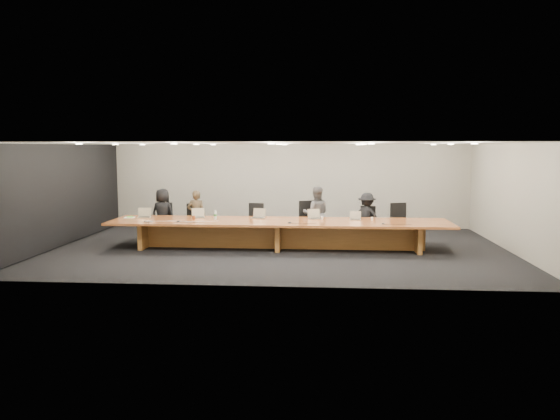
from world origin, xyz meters
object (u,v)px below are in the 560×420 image
object	(u,v)px
av_box	(148,222)
mic_center	(289,222)
person_b	(196,215)
chair_mid_left	(254,221)
chair_left	(192,222)
chair_mid_right	(310,221)
conference_table	(279,229)
paper_cup_near	(322,218)
chair_far_left	(161,221)
person_d	(367,217)
laptop_b	(198,213)
chair_far_right	(401,222)
laptop_e	(355,216)
person_a	(163,214)
mic_right	(383,224)
paper_cup_far	(372,219)
water_bottle	(215,215)
mic_left	(178,221)
person_c	(316,214)
chair_right	(367,224)
laptop_c	(258,213)
laptop_d	(315,214)
amber_mug	(194,218)
laptop_a	(144,213)

from	to	relation	value
av_box	mic_center	size ratio (longest dim) A/B	1.49
person_b	chair_mid_left	bearing A→B (deg)	179.17
chair_left	chair_mid_right	size ratio (longest dim) A/B	0.90
conference_table	paper_cup_near	size ratio (longest dim) A/B	114.53
chair_far_left	chair_left	bearing A→B (deg)	24.38
person_d	paper_cup_near	bearing A→B (deg)	56.91
paper_cup_near	chair_mid_left	bearing A→B (deg)	153.47
laptop_b	mic_center	distance (m)	2.71
chair_far_right	laptop_e	bearing A→B (deg)	-162.87
person_a	av_box	size ratio (longest dim) A/B	7.80
conference_table	mic_right	size ratio (longest dim) A/B	85.40
person_a	chair_mid_right	bearing A→B (deg)	-167.72
paper_cup_far	mic_right	xyz separation A→B (m)	(0.22, -0.72, -0.03)
person_b	water_bottle	size ratio (longest dim) A/B	6.07
chair_mid_left	mic_left	size ratio (longest dim) A/B	8.37
chair_mid_right	mic_left	xyz separation A→B (m)	(-3.38, -1.74, 0.18)
laptop_b	paper_cup_far	distance (m)	4.74
person_c	mic_left	distance (m)	3.96
chair_right	person_d	size ratio (longest dim) A/B	0.74
mic_center	mic_right	distance (m)	2.38
chair_mid_right	mic_right	bearing A→B (deg)	-61.80
laptop_b	laptop_c	size ratio (longest dim) A/B	0.98
chair_far_right	laptop_b	xyz separation A→B (m)	(-5.66, -0.84, 0.32)
chair_mid_left	av_box	bearing A→B (deg)	-131.00
chair_right	person_b	size ratio (longest dim) A/B	0.71
water_bottle	chair_far_left	bearing A→B (deg)	149.37
person_d	av_box	bearing A→B (deg)	38.75
chair_far_left	mic_right	xyz separation A→B (m)	(6.24, -1.62, 0.21)
chair_right	laptop_d	world-z (taller)	chair_right
person_d	laptop_d	distance (m)	1.67
laptop_b	person_a	bearing A→B (deg)	128.51
laptop_b	amber_mug	size ratio (longest dim) A/B	3.15
conference_table	laptop_a	world-z (taller)	laptop_a
chair_far_left	person_a	distance (m)	0.21
chair_left	person_b	world-z (taller)	person_b
chair_far_left	laptop_e	size ratio (longest dim) A/B	3.67
chair_mid_right	av_box	xyz separation A→B (m)	(-4.16, -1.81, 0.18)
amber_mug	chair_mid_left	bearing A→B (deg)	41.80
chair_left	water_bottle	xyz separation A→B (m)	(0.91, -1.15, 0.34)
av_box	chair_far_left	bearing A→B (deg)	118.53
laptop_c	water_bottle	distance (m)	1.17
person_c	av_box	size ratio (longest dim) A/B	8.25
person_c	person_d	xyz separation A→B (m)	(1.44, -0.01, -0.09)
mic_left	laptop_c	bearing A→B (deg)	24.69
laptop_d	chair_far_right	bearing A→B (deg)	-2.93
chair_far_left	laptop_b	size ratio (longest dim) A/B	3.17
chair_far_left	paper_cup_near	xyz separation A→B (m)	(4.70, -0.84, 0.24)
person_b	laptop_b	distance (m)	0.82
laptop_e	av_box	size ratio (longest dim) A/B	1.56
laptop_d	av_box	xyz separation A→B (m)	(-4.33, -0.98, -0.12)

